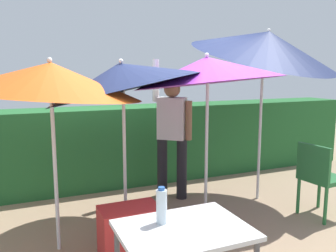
# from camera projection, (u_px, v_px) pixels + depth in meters

# --- Properties ---
(ground_plane) EXTENTS (24.00, 24.00, 0.00)m
(ground_plane) POSITION_uv_depth(u_px,v_px,m) (179.00, 227.00, 3.92)
(ground_plane) COLOR #9E8466
(hedge_row) EXTENTS (8.00, 0.70, 1.19)m
(hedge_row) POSITION_uv_depth(u_px,v_px,m) (130.00, 144.00, 5.46)
(hedge_row) COLOR #23602D
(hedge_row) RESTS_ON ground_plane
(umbrella_rainbow) EXTENTS (1.95, 1.92, 2.55)m
(umbrella_rainbow) POSITION_uv_depth(u_px,v_px,m) (266.00, 45.00, 4.50)
(umbrella_rainbow) COLOR silver
(umbrella_rainbow) RESTS_ON ground_plane
(umbrella_orange) EXTENTS (1.71, 1.69, 1.88)m
(umbrella_orange) POSITION_uv_depth(u_px,v_px,m) (50.00, 79.00, 3.18)
(umbrella_orange) COLOR silver
(umbrella_orange) RESTS_ON ground_plane
(umbrella_yellow) EXTENTS (1.73, 1.69, 2.07)m
(umbrella_yellow) POSITION_uv_depth(u_px,v_px,m) (122.00, 77.00, 3.66)
(umbrella_yellow) COLOR silver
(umbrella_yellow) RESTS_ON ground_plane
(umbrella_navy) EXTENTS (1.72, 1.71, 2.02)m
(umbrella_navy) POSITION_uv_depth(u_px,v_px,m) (207.00, 70.00, 3.92)
(umbrella_navy) COLOR silver
(umbrella_navy) RESTS_ON ground_plane
(person_vendor) EXTENTS (0.47, 0.43, 1.88)m
(person_vendor) POSITION_uv_depth(u_px,v_px,m) (172.00, 130.00, 4.70)
(person_vendor) COLOR black
(person_vendor) RESTS_ON ground_plane
(chair_plastic) EXTENTS (0.48, 0.48, 0.89)m
(chair_plastic) POSITION_uv_depth(u_px,v_px,m) (320.00, 175.00, 4.11)
(chair_plastic) COLOR #236633
(chair_plastic) RESTS_ON ground_plane
(cooler_box) EXTENTS (0.55, 0.35, 0.48)m
(cooler_box) POSITION_uv_depth(u_px,v_px,m) (130.00, 231.00, 3.28)
(cooler_box) COLOR red
(cooler_box) RESTS_ON ground_plane
(crate_cardboard) EXTENTS (0.48, 0.30, 0.33)m
(crate_cardboard) POSITION_uv_depth(u_px,v_px,m) (196.00, 235.00, 3.36)
(crate_cardboard) COLOR #9E7A4C
(crate_cardboard) RESTS_ON ground_plane
(folding_table) EXTENTS (0.80, 0.60, 0.76)m
(folding_table) POSITION_uv_depth(u_px,v_px,m) (184.00, 242.00, 2.18)
(folding_table) COLOR #4C4C51
(folding_table) RESTS_ON ground_plane
(bottle_water) EXTENTS (0.07, 0.07, 0.24)m
(bottle_water) POSITION_uv_depth(u_px,v_px,m) (162.00, 206.00, 2.22)
(bottle_water) COLOR silver
(bottle_water) RESTS_ON folding_table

